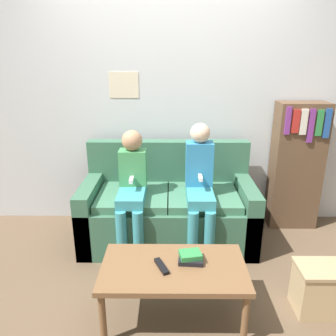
% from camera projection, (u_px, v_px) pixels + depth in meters
% --- Properties ---
extents(ground_plane, '(10.00, 10.00, 0.00)m').
position_uv_depth(ground_plane, '(168.00, 269.00, 2.78)').
color(ground_plane, brown).
extents(wall_back, '(8.00, 0.06, 2.60)m').
position_uv_depth(wall_back, '(168.00, 99.00, 3.30)').
color(wall_back, silver).
rests_on(wall_back, ground_plane).
extents(couch, '(1.60, 0.79, 0.92)m').
position_uv_depth(couch, '(168.00, 209.00, 3.16)').
color(couch, '#38664C').
rests_on(couch, ground_plane).
extents(coffee_table, '(0.95, 0.53, 0.41)m').
position_uv_depth(coffee_table, '(174.00, 272.00, 2.16)').
color(coffee_table, brown).
rests_on(coffee_table, ground_plane).
extents(person_left, '(0.24, 0.55, 1.10)m').
position_uv_depth(person_left, '(132.00, 186.00, 2.88)').
color(person_left, teal).
rests_on(person_left, ground_plane).
extents(person_right, '(0.24, 0.55, 1.17)m').
position_uv_depth(person_right, '(200.00, 183.00, 2.87)').
color(person_right, teal).
rests_on(person_right, ground_plane).
extents(tv_remote, '(0.10, 0.17, 0.02)m').
position_uv_depth(tv_remote, '(161.00, 266.00, 2.12)').
color(tv_remote, black).
rests_on(tv_remote, coffee_table).
extents(book_stack, '(0.17, 0.14, 0.07)m').
position_uv_depth(book_stack, '(191.00, 257.00, 2.18)').
color(book_stack, black).
rests_on(book_stack, coffee_table).
extents(bookshelf, '(0.48, 0.27, 1.30)m').
position_uv_depth(bookshelf, '(296.00, 166.00, 3.33)').
color(bookshelf, brown).
rests_on(bookshelf, ground_plane).
extents(storage_box, '(0.39, 0.26, 0.36)m').
position_uv_depth(storage_box, '(323.00, 289.00, 2.28)').
color(storage_box, tan).
rests_on(storage_box, ground_plane).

